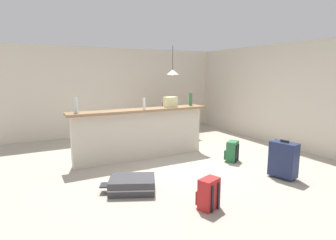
# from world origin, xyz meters

# --- Properties ---
(ground_plane) EXTENTS (13.00, 13.00, 0.05)m
(ground_plane) POSITION_xyz_m (0.00, 0.00, -0.03)
(ground_plane) COLOR #ADA393
(wall_back) EXTENTS (6.60, 0.10, 2.50)m
(wall_back) POSITION_xyz_m (0.00, 3.05, 1.25)
(wall_back) COLOR beige
(wall_back) RESTS_ON ground_plane
(wall_right) EXTENTS (0.10, 6.00, 2.50)m
(wall_right) POSITION_xyz_m (3.05, 0.30, 1.25)
(wall_right) COLOR beige
(wall_right) RESTS_ON ground_plane
(partition_half_wall) EXTENTS (2.80, 0.20, 1.00)m
(partition_half_wall) POSITION_xyz_m (-0.51, 0.32, 0.50)
(partition_half_wall) COLOR beige
(partition_half_wall) RESTS_ON ground_plane
(bar_countertop) EXTENTS (2.96, 0.40, 0.05)m
(bar_countertop) POSITION_xyz_m (-0.51, 0.32, 1.03)
(bar_countertop) COLOR #93704C
(bar_countertop) RESTS_ON partition_half_wall
(bottle_clear) EXTENTS (0.07, 0.07, 0.29)m
(bottle_clear) POSITION_xyz_m (-1.78, 0.35, 1.20)
(bottle_clear) COLOR silver
(bottle_clear) RESTS_ON bar_countertop
(bottle_white) EXTENTS (0.06, 0.06, 0.23)m
(bottle_white) POSITION_xyz_m (-0.47, 0.22, 1.17)
(bottle_white) COLOR silver
(bottle_white) RESTS_ON bar_countertop
(bottle_green) EXTENTS (0.07, 0.07, 0.28)m
(bottle_green) POSITION_xyz_m (0.74, 0.38, 1.20)
(bottle_green) COLOR #2D6B38
(bottle_green) RESTS_ON bar_countertop
(grocery_bag) EXTENTS (0.26, 0.18, 0.22)m
(grocery_bag) POSITION_xyz_m (0.20, 0.34, 1.16)
(grocery_bag) COLOR beige
(grocery_bag) RESTS_ON bar_countertop
(dining_table) EXTENTS (1.10, 0.80, 0.74)m
(dining_table) POSITION_xyz_m (1.09, 1.74, 0.65)
(dining_table) COLOR #332319
(dining_table) RESTS_ON ground_plane
(dining_chair_near_partition) EXTENTS (0.48, 0.48, 0.93)m
(dining_chair_near_partition) POSITION_xyz_m (1.03, 1.25, 0.52)
(dining_chair_near_partition) COLOR #9E754C
(dining_chair_near_partition) RESTS_ON ground_plane
(dining_chair_far_side) EXTENTS (0.47, 0.47, 0.93)m
(dining_chair_far_side) POSITION_xyz_m (1.13, 2.25, 0.52)
(dining_chair_far_side) COLOR #9E754C
(dining_chair_far_side) RESTS_ON ground_plane
(pendant_lamp) EXTENTS (0.34, 0.34, 0.80)m
(pendant_lamp) POSITION_xyz_m (0.99, 1.69, 1.81)
(pendant_lamp) COLOR black
(suitcase_flat_charcoal) EXTENTS (0.89, 0.74, 0.22)m
(suitcase_flat_charcoal) POSITION_xyz_m (-1.27, -1.17, 0.11)
(suitcase_flat_charcoal) COLOR #38383D
(suitcase_flat_charcoal) RESTS_ON ground_plane
(backpack_red) EXTENTS (0.32, 0.30, 0.42)m
(backpack_red) POSITION_xyz_m (-0.56, -2.15, 0.20)
(backpack_red) COLOR red
(backpack_red) RESTS_ON ground_plane
(suitcase_upright_navy) EXTENTS (0.34, 0.48, 0.67)m
(suitcase_upright_navy) POSITION_xyz_m (1.23, -1.84, 0.33)
(suitcase_upright_navy) COLOR #1E284C
(suitcase_upright_navy) RESTS_ON ground_plane
(backpack_green) EXTENTS (0.33, 0.33, 0.42)m
(backpack_green) POSITION_xyz_m (1.06, -0.73, 0.20)
(backpack_green) COLOR #286B3D
(backpack_green) RESTS_ON ground_plane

